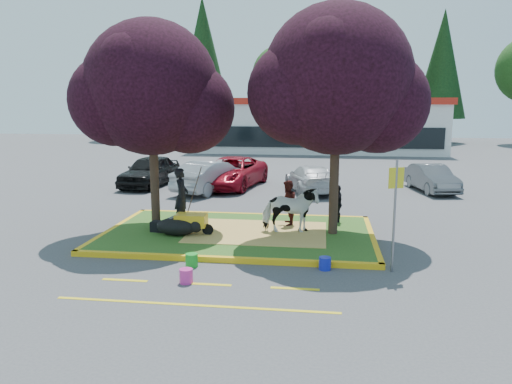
# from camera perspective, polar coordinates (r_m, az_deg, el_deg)

# --- Properties ---
(ground) EXTENTS (90.00, 90.00, 0.00)m
(ground) POSITION_cam_1_polar(r_m,az_deg,el_deg) (15.62, -1.99, -5.06)
(ground) COLOR #424244
(ground) RESTS_ON ground
(median_island) EXTENTS (8.00, 5.00, 0.15)m
(median_island) POSITION_cam_1_polar(r_m,az_deg,el_deg) (15.60, -2.00, -4.80)
(median_island) COLOR #2A561B
(median_island) RESTS_ON ground
(curb_near) EXTENTS (8.30, 0.16, 0.15)m
(curb_near) POSITION_cam_1_polar(r_m,az_deg,el_deg) (13.17, -3.91, -7.70)
(curb_near) COLOR yellow
(curb_near) RESTS_ON ground
(curb_far) EXTENTS (8.30, 0.16, 0.15)m
(curb_far) POSITION_cam_1_polar(r_m,az_deg,el_deg) (18.07, -0.61, -2.68)
(curb_far) COLOR yellow
(curb_far) RESTS_ON ground
(curb_left) EXTENTS (0.16, 5.30, 0.15)m
(curb_left) POSITION_cam_1_polar(r_m,az_deg,el_deg) (16.76, -15.91, -4.13)
(curb_left) COLOR yellow
(curb_left) RESTS_ON ground
(curb_right) EXTENTS (0.16, 5.30, 0.15)m
(curb_right) POSITION_cam_1_polar(r_m,az_deg,el_deg) (15.46, 13.14, -5.21)
(curb_right) COLOR yellow
(curb_right) RESTS_ON ground
(straw_bedding) EXTENTS (4.20, 3.00, 0.01)m
(straw_bedding) POSITION_cam_1_polar(r_m,az_deg,el_deg) (15.49, 0.20, -4.59)
(straw_bedding) COLOR #E5BD5E
(straw_bedding) RESTS_ON median_island
(tree_purple_left) EXTENTS (5.06, 4.20, 6.51)m
(tree_purple_left) POSITION_cam_1_polar(r_m,az_deg,el_deg) (16.13, -11.82, 10.88)
(tree_purple_left) COLOR black
(tree_purple_left) RESTS_ON median_island
(tree_purple_right) EXTENTS (5.30, 4.40, 6.82)m
(tree_purple_right) POSITION_cam_1_polar(r_m,az_deg,el_deg) (15.03, 9.30, 11.78)
(tree_purple_right) COLOR black
(tree_purple_right) RESTS_ON median_island
(fire_lane_stripe_a) EXTENTS (1.10, 0.12, 0.01)m
(fire_lane_stripe_a) POSITION_cam_1_polar(r_m,az_deg,el_deg) (12.30, -14.77, -9.72)
(fire_lane_stripe_a) COLOR yellow
(fire_lane_stripe_a) RESTS_ON ground
(fire_lane_stripe_b) EXTENTS (1.10, 0.12, 0.01)m
(fire_lane_stripe_b) POSITION_cam_1_polar(r_m,az_deg,el_deg) (11.70, -5.52, -10.46)
(fire_lane_stripe_b) COLOR yellow
(fire_lane_stripe_b) RESTS_ON ground
(fire_lane_stripe_c) EXTENTS (1.10, 0.12, 0.01)m
(fire_lane_stripe_c) POSITION_cam_1_polar(r_m,az_deg,el_deg) (11.43, 4.47, -10.96)
(fire_lane_stripe_c) COLOR yellow
(fire_lane_stripe_c) RESTS_ON ground
(fire_lane_long) EXTENTS (6.00, 0.10, 0.01)m
(fire_lane_long) POSITION_cam_1_polar(r_m,az_deg,el_deg) (10.62, -7.03, -12.71)
(fire_lane_long) COLOR yellow
(fire_lane_long) RESTS_ON ground
(retail_building) EXTENTS (20.40, 8.40, 4.40)m
(retail_building) POSITION_cam_1_polar(r_m,az_deg,el_deg) (42.87, 7.05, 7.74)
(retail_building) COLOR silver
(retail_building) RESTS_ON ground
(treeline) EXTENTS (46.58, 7.80, 14.63)m
(treeline) POSITION_cam_1_polar(r_m,az_deg,el_deg) (52.59, 6.47, 14.20)
(treeline) COLOR black
(treeline) RESTS_ON ground
(cow) EXTENTS (1.78, 0.97, 1.44)m
(cow) POSITION_cam_1_polar(r_m,az_deg,el_deg) (15.29, 3.93, -2.07)
(cow) COLOR silver
(cow) RESTS_ON median_island
(calf) EXTENTS (1.30, 0.79, 0.54)m
(calf) POSITION_cam_1_polar(r_m,az_deg,el_deg) (15.28, -9.02, -3.91)
(calf) COLOR black
(calf) RESTS_ON median_island
(handler) EXTENTS (0.49, 0.70, 1.84)m
(handler) POSITION_cam_1_polar(r_m,az_deg,el_deg) (16.65, -8.50, -0.43)
(handler) COLOR black
(handler) RESTS_ON median_island
(visitor_a) EXTENTS (0.63, 0.78, 1.48)m
(visitor_a) POSITION_cam_1_polar(r_m,az_deg,el_deg) (16.24, 3.63, -1.25)
(visitor_a) COLOR #401512
(visitor_a) RESTS_ON median_island
(visitor_b) EXTENTS (0.46, 0.78, 1.26)m
(visitor_b) POSITION_cam_1_polar(r_m,az_deg,el_deg) (16.90, 9.30, -1.30)
(visitor_b) COLOR black
(visitor_b) RESTS_ON median_island
(wheelbarrow) EXTENTS (1.68, 0.58, 0.63)m
(wheelbarrow) POSITION_cam_1_polar(r_m,az_deg,el_deg) (15.26, -7.38, -3.25)
(wheelbarrow) COLOR black
(wheelbarrow) RESTS_ON median_island
(gear_bag_dark) EXTENTS (0.67, 0.44, 0.32)m
(gear_bag_dark) POSITION_cam_1_polar(r_m,az_deg,el_deg) (15.80, -10.76, -3.90)
(gear_bag_dark) COLOR black
(gear_bag_dark) RESTS_ON median_island
(gear_bag_green) EXTENTS (0.57, 0.46, 0.27)m
(gear_bag_green) POSITION_cam_1_polar(r_m,az_deg,el_deg) (15.52, -8.84, -4.20)
(gear_bag_green) COLOR black
(gear_bag_green) RESTS_ON median_island
(sign_post) EXTENTS (0.37, 0.17, 2.79)m
(sign_post) POSITION_cam_1_polar(r_m,az_deg,el_deg) (12.45, 15.61, -1.16)
(sign_post) COLOR slate
(sign_post) RESTS_ON ground
(bucket_green) EXTENTS (0.41, 0.41, 0.34)m
(bucket_green) POSITION_cam_1_polar(r_m,az_deg,el_deg) (12.88, -7.36, -7.74)
(bucket_green) COLOR green
(bucket_green) RESTS_ON ground
(bucket_pink) EXTENTS (0.39, 0.39, 0.34)m
(bucket_pink) POSITION_cam_1_polar(r_m,az_deg,el_deg) (11.80, -7.98, -9.48)
(bucket_pink) COLOR #D22E8F
(bucket_pink) RESTS_ON ground
(bucket_blue) EXTENTS (0.38, 0.38, 0.32)m
(bucket_blue) POSITION_cam_1_polar(r_m,az_deg,el_deg) (12.68, 7.88, -8.09)
(bucket_blue) COLOR #1724BA
(bucket_blue) RESTS_ON ground
(car_black) EXTENTS (2.22, 4.58, 1.51)m
(car_black) POSITION_cam_1_polar(r_m,az_deg,el_deg) (25.19, -12.05, 2.38)
(car_black) COLOR black
(car_black) RESTS_ON ground
(car_silver) EXTENTS (3.10, 4.65, 1.45)m
(car_silver) POSITION_cam_1_polar(r_m,az_deg,el_deg) (23.22, -5.09, 1.83)
(car_silver) COLOR gray
(car_silver) RESTS_ON ground
(car_red) EXTENTS (3.29, 5.58, 1.46)m
(car_red) POSITION_cam_1_polar(r_m,az_deg,el_deg) (24.34, -2.83, 2.26)
(car_red) COLOR maroon
(car_red) RESTS_ON ground
(car_white) EXTENTS (2.82, 4.55, 1.23)m
(car_white) POSITION_cam_1_polar(r_m,az_deg,el_deg) (23.30, 6.22, 1.57)
(car_white) COLOR silver
(car_white) RESTS_ON ground
(car_grey) EXTENTS (2.04, 3.98, 1.25)m
(car_grey) POSITION_cam_1_polar(r_m,az_deg,el_deg) (24.56, 19.44, 1.50)
(car_grey) COLOR #505357
(car_grey) RESTS_ON ground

